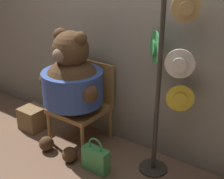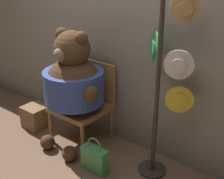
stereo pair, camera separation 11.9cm
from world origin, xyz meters
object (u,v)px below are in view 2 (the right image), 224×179
(chair, at_px, (86,100))
(teddy_bear, at_px, (73,83))
(hat_display_rack, at_px, (165,81))
(handbag_on_ground, at_px, (95,158))

(chair, bearing_deg, teddy_bear, -91.68)
(chair, relative_size, hat_display_rack, 0.52)
(teddy_bear, distance_m, handbag_on_ground, 0.80)
(hat_display_rack, xyz_separation_m, handbag_on_ground, (-0.49, -0.40, -0.82))
(teddy_bear, relative_size, handbag_on_ground, 3.52)
(chair, bearing_deg, handbag_on_ground, -40.41)
(chair, distance_m, hat_display_rack, 1.08)
(hat_display_rack, bearing_deg, teddy_bear, -169.74)
(handbag_on_ground, bearing_deg, chair, 139.59)
(chair, xyz_separation_m, hat_display_rack, (0.97, 0.00, 0.48))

